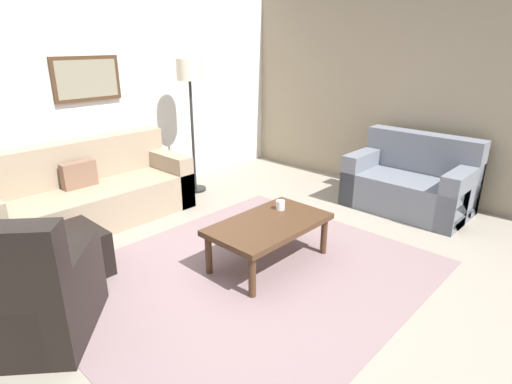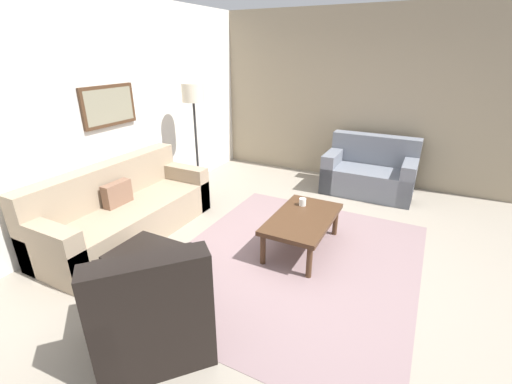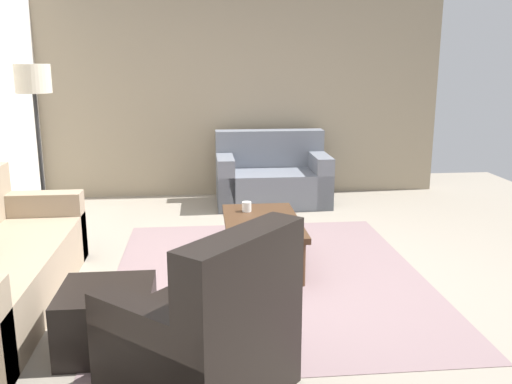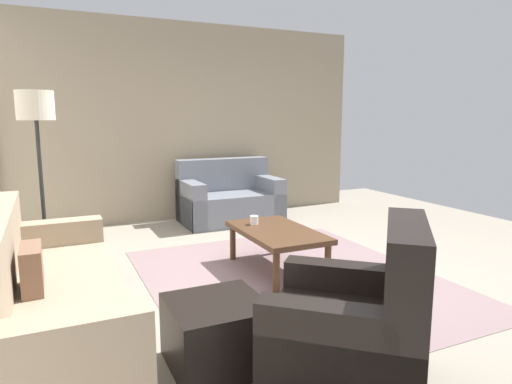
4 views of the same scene
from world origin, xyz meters
The scene contains 9 objects.
ground_plane centered at (0.00, 0.00, 0.00)m, with size 8.00×8.00×0.00m, color gray.
stone_feature_panel centered at (3.00, 0.00, 1.40)m, with size 0.12×5.20×2.80m, color gray.
area_rug centered at (0.00, 0.00, 0.00)m, with size 2.99×2.54×0.01m, color gray.
couch_loveseat centered at (2.47, -0.33, 0.30)m, with size 0.84×1.36×0.88m.
armchair_leather centered at (-1.60, 0.51, 0.31)m, with size 1.13×1.13×0.95m.
ottoman centered at (-1.05, 1.13, 0.20)m, with size 0.56×0.56×0.40m, color black.
coffee_table centered at (0.29, 0.02, 0.36)m, with size 1.10×0.64×0.41m.
cup centered at (0.57, 0.13, 0.45)m, with size 0.08×0.08×0.09m, color white.
lamp_standing centered at (1.07, 2.04, 1.41)m, with size 0.32×0.32×1.71m.
Camera 3 is at (-4.25, 0.53, 1.75)m, focal length 38.91 mm.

